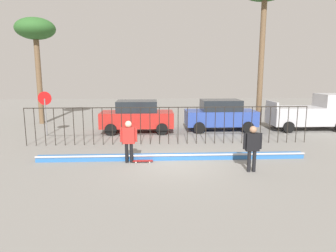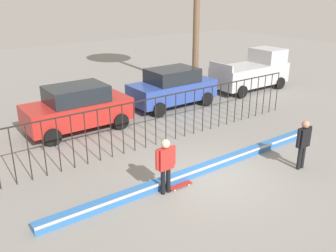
# 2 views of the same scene
# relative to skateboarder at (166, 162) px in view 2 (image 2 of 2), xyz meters

# --- Properties ---
(ground_plane) EXTENTS (60.00, 60.00, 0.00)m
(ground_plane) POSITION_rel_skateboarder_xyz_m (1.75, -0.11, -1.01)
(ground_plane) COLOR gray
(bowl_coping_ledge) EXTENTS (11.00, 0.40, 0.27)m
(bowl_coping_ledge) POSITION_rel_skateboarder_xyz_m (1.75, 0.34, -0.89)
(bowl_coping_ledge) COLOR #2D6BB7
(bowl_coping_ledge) RESTS_ON ground
(perimeter_fence) EXTENTS (14.04, 0.04, 1.87)m
(perimeter_fence) POSITION_rel_skateboarder_xyz_m (1.75, 3.07, 0.13)
(perimeter_fence) COLOR black
(perimeter_fence) RESTS_ON ground
(skateboarder) EXTENTS (0.68, 0.26, 1.69)m
(skateboarder) POSITION_rel_skateboarder_xyz_m (0.00, 0.00, 0.00)
(skateboarder) COLOR black
(skateboarder) RESTS_ON ground
(skateboard) EXTENTS (0.80, 0.20, 0.07)m
(skateboard) POSITION_rel_skateboarder_xyz_m (0.54, 0.00, -0.95)
(skateboard) COLOR #A51E19
(skateboard) RESTS_ON ground
(camera_operator) EXTENTS (0.68, 0.26, 1.68)m
(camera_operator) POSITION_rel_skateboarder_xyz_m (4.51, -1.36, -0.00)
(camera_operator) COLOR black
(camera_operator) RESTS_ON ground
(parked_car_red) EXTENTS (4.30, 2.12, 1.90)m
(parked_car_red) POSITION_rel_skateboarder_xyz_m (0.03, 6.25, -0.04)
(parked_car_red) COLOR #B2231E
(parked_car_red) RESTS_ON ground
(parked_car_blue) EXTENTS (4.30, 2.12, 1.90)m
(parked_car_blue) POSITION_rel_skateboarder_xyz_m (5.16, 6.60, -0.04)
(parked_car_blue) COLOR #2D479E
(parked_car_blue) RESTS_ON ground
(pickup_truck) EXTENTS (4.70, 2.12, 2.24)m
(pickup_truck) POSITION_rel_skateboarder_xyz_m (10.87, 6.50, 0.02)
(pickup_truck) COLOR #B7B7BC
(pickup_truck) RESTS_ON ground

